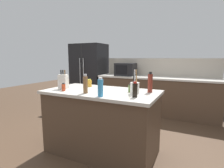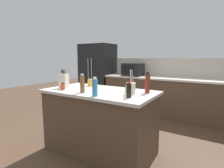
{
  "view_description": "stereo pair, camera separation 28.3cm",
  "coord_description": "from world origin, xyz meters",
  "px_view_note": "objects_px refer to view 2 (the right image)",
  "views": [
    {
      "loc": [
        1.24,
        -2.16,
        1.41
      ],
      "look_at": [
        0.0,
        0.35,
        0.99
      ],
      "focal_mm": 28.0,
      "sensor_mm": 36.0,
      "label": 1
    },
    {
      "loc": [
        1.49,
        -2.02,
        1.41
      ],
      "look_at": [
        0.0,
        0.35,
        0.99
      ],
      "focal_mm": 28.0,
      "sensor_mm": 36.0,
      "label": 2
    }
  ],
  "objects_px": {
    "refrigerator": "(98,75)",
    "vinegar_bottle": "(147,83)",
    "utensil_crock": "(131,88)",
    "honey_jar": "(90,83)",
    "spice_jar_paprika": "(63,86)",
    "spice_jar_oregano": "(127,89)",
    "microwave": "(133,69)",
    "pepper_grinder": "(82,84)",
    "soy_sauce_bottle": "(129,90)",
    "dish_soap_bottle": "(95,87)",
    "knife_block": "(64,81)"
  },
  "relations": [
    {
      "from": "refrigerator",
      "to": "vinegar_bottle",
      "type": "height_order",
      "value": "refrigerator"
    },
    {
      "from": "utensil_crock",
      "to": "honey_jar",
      "type": "height_order",
      "value": "utensil_crock"
    },
    {
      "from": "spice_jar_paprika",
      "to": "spice_jar_oregano",
      "type": "xyz_separation_m",
      "value": [
        0.89,
        0.34,
        0.0
      ]
    },
    {
      "from": "microwave",
      "to": "vinegar_bottle",
      "type": "distance_m",
      "value": 2.32
    },
    {
      "from": "pepper_grinder",
      "to": "soy_sauce_bottle",
      "type": "relative_size",
      "value": 1.37
    },
    {
      "from": "spice_jar_paprika",
      "to": "utensil_crock",
      "type": "bearing_deg",
      "value": 15.03
    },
    {
      "from": "spice_jar_paprika",
      "to": "dish_soap_bottle",
      "type": "xyz_separation_m",
      "value": [
        0.66,
        -0.08,
        0.06
      ]
    },
    {
      "from": "knife_block",
      "to": "soy_sauce_bottle",
      "type": "xyz_separation_m",
      "value": [
        1.16,
        -0.06,
        -0.03
      ]
    },
    {
      "from": "utensil_crock",
      "to": "vinegar_bottle",
      "type": "xyz_separation_m",
      "value": [
        0.16,
        0.18,
        0.05
      ]
    },
    {
      "from": "spice_jar_paprika",
      "to": "spice_jar_oregano",
      "type": "height_order",
      "value": "spice_jar_oregano"
    },
    {
      "from": "utensil_crock",
      "to": "spice_jar_paprika",
      "type": "bearing_deg",
      "value": -164.97
    },
    {
      "from": "vinegar_bottle",
      "to": "soy_sauce_bottle",
      "type": "distance_m",
      "value": 0.39
    },
    {
      "from": "honey_jar",
      "to": "pepper_grinder",
      "type": "bearing_deg",
      "value": -61.83
    },
    {
      "from": "refrigerator",
      "to": "honey_jar",
      "type": "distance_m",
      "value": 2.43
    },
    {
      "from": "spice_jar_paprika",
      "to": "pepper_grinder",
      "type": "distance_m",
      "value": 0.38
    },
    {
      "from": "spice_jar_paprika",
      "to": "honey_jar",
      "type": "distance_m",
      "value": 0.5
    },
    {
      "from": "microwave",
      "to": "spice_jar_paprika",
      "type": "distance_m",
      "value": 2.45
    },
    {
      "from": "dish_soap_bottle",
      "to": "soy_sauce_bottle",
      "type": "relative_size",
      "value": 1.26
    },
    {
      "from": "utensil_crock",
      "to": "spice_jar_paprika",
      "type": "xyz_separation_m",
      "value": [
        -0.98,
        -0.26,
        -0.03
      ]
    },
    {
      "from": "dish_soap_bottle",
      "to": "pepper_grinder",
      "type": "distance_m",
      "value": 0.3
    },
    {
      "from": "knife_block",
      "to": "pepper_grinder",
      "type": "xyz_separation_m",
      "value": [
        0.49,
        -0.12,
        0.01
      ]
    },
    {
      "from": "vinegar_bottle",
      "to": "pepper_grinder",
      "type": "relative_size",
      "value": 1.1
    },
    {
      "from": "spice_jar_paprika",
      "to": "dish_soap_bottle",
      "type": "relative_size",
      "value": 0.48
    },
    {
      "from": "microwave",
      "to": "knife_block",
      "type": "height_order",
      "value": "microwave"
    },
    {
      "from": "refrigerator",
      "to": "spice_jar_oregano",
      "type": "distance_m",
      "value": 3.03
    },
    {
      "from": "vinegar_bottle",
      "to": "dish_soap_bottle",
      "type": "distance_m",
      "value": 0.71
    },
    {
      "from": "microwave",
      "to": "soy_sauce_bottle",
      "type": "bearing_deg",
      "value": -65.67
    },
    {
      "from": "vinegar_bottle",
      "to": "honey_jar",
      "type": "bearing_deg",
      "value": 178.07
    },
    {
      "from": "honey_jar",
      "to": "dish_soap_bottle",
      "type": "bearing_deg",
      "value": -46.39
    },
    {
      "from": "knife_block",
      "to": "spice_jar_oregano",
      "type": "xyz_separation_m",
      "value": [
        1.0,
        0.21,
        -0.06
      ]
    },
    {
      "from": "utensil_crock",
      "to": "spice_jar_oregano",
      "type": "distance_m",
      "value": 0.12
    },
    {
      "from": "microwave",
      "to": "knife_block",
      "type": "distance_m",
      "value": 2.33
    },
    {
      "from": "soy_sauce_bottle",
      "to": "refrigerator",
      "type": "bearing_deg",
      "value": 133.03
    },
    {
      "from": "dish_soap_bottle",
      "to": "honey_jar",
      "type": "xyz_separation_m",
      "value": [
        -0.54,
        0.56,
        -0.05
      ]
    },
    {
      "from": "dish_soap_bottle",
      "to": "honey_jar",
      "type": "distance_m",
      "value": 0.78
    },
    {
      "from": "utensil_crock",
      "to": "pepper_grinder",
      "type": "distance_m",
      "value": 0.66
    },
    {
      "from": "utensil_crock",
      "to": "dish_soap_bottle",
      "type": "xyz_separation_m",
      "value": [
        -0.32,
        -0.35,
        0.03
      ]
    },
    {
      "from": "vinegar_bottle",
      "to": "spice_jar_paprika",
      "type": "height_order",
      "value": "vinegar_bottle"
    },
    {
      "from": "dish_soap_bottle",
      "to": "knife_block",
      "type": "bearing_deg",
      "value": 164.88
    },
    {
      "from": "spice_jar_paprika",
      "to": "pepper_grinder",
      "type": "relative_size",
      "value": 0.44
    },
    {
      "from": "spice_jar_paprika",
      "to": "honey_jar",
      "type": "relative_size",
      "value": 0.91
    },
    {
      "from": "refrigerator",
      "to": "spice_jar_oregano",
      "type": "height_order",
      "value": "refrigerator"
    },
    {
      "from": "honey_jar",
      "to": "knife_block",
      "type": "bearing_deg",
      "value": -123.66
    },
    {
      "from": "vinegar_bottle",
      "to": "dish_soap_bottle",
      "type": "xyz_separation_m",
      "value": [
        -0.48,
        -0.53,
        -0.02
      ]
    },
    {
      "from": "spice_jar_oregano",
      "to": "soy_sauce_bottle",
      "type": "xyz_separation_m",
      "value": [
        0.16,
        -0.27,
        0.03
      ]
    },
    {
      "from": "refrigerator",
      "to": "soy_sauce_bottle",
      "type": "bearing_deg",
      "value": -46.97
    },
    {
      "from": "knife_block",
      "to": "utensil_crock",
      "type": "bearing_deg",
      "value": -3.4
    },
    {
      "from": "dish_soap_bottle",
      "to": "pepper_grinder",
      "type": "bearing_deg",
      "value": 162.7
    },
    {
      "from": "microwave",
      "to": "soy_sauce_bottle",
      "type": "relative_size",
      "value": 2.77
    },
    {
      "from": "knife_block",
      "to": "utensil_crock",
      "type": "height_order",
      "value": "utensil_crock"
    }
  ]
}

